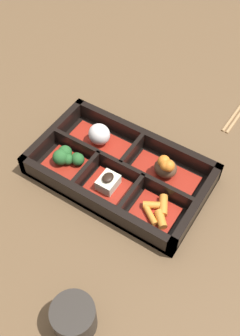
% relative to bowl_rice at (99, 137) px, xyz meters
% --- Properties ---
extents(ground_plane, '(3.00, 3.00, 0.00)m').
position_rel_bowl_rice_xyz_m(ground_plane, '(0.07, -0.04, -0.03)').
color(ground_plane, brown).
extents(bento_base, '(0.33, 0.19, 0.01)m').
position_rel_bowl_rice_xyz_m(bento_base, '(0.07, -0.04, -0.02)').
color(bento_base, black).
rests_on(bento_base, ground_plane).
extents(bento_rim, '(0.33, 0.19, 0.04)m').
position_rel_bowl_rice_xyz_m(bento_rim, '(0.07, -0.04, -0.01)').
color(bento_rim, black).
rests_on(bento_rim, ground_plane).
extents(bowl_rice, '(0.13, 0.06, 0.05)m').
position_rel_bowl_rice_xyz_m(bowl_rice, '(0.00, 0.00, 0.00)').
color(bowl_rice, maroon).
rests_on(bowl_rice, bento_base).
extents(bowl_stew, '(0.13, 0.06, 0.05)m').
position_rel_bowl_rice_xyz_m(bowl_stew, '(0.15, -0.00, 0.00)').
color(bowl_stew, maroon).
rests_on(bowl_stew, bento_base).
extents(bowl_greens, '(0.08, 0.06, 0.04)m').
position_rel_bowl_rice_xyz_m(bowl_greens, '(-0.02, -0.07, -0.00)').
color(bowl_greens, maroon).
rests_on(bowl_greens, bento_base).
extents(bowl_tofu, '(0.08, 0.06, 0.03)m').
position_rel_bowl_rice_xyz_m(bowl_tofu, '(0.08, -0.08, -0.01)').
color(bowl_tofu, maroon).
rests_on(bowl_tofu, bento_base).
extents(bowl_carrots, '(0.08, 0.06, 0.02)m').
position_rel_bowl_rice_xyz_m(bowl_carrots, '(0.18, -0.08, -0.01)').
color(bowl_carrots, maroon).
rests_on(bowl_carrots, bento_base).
extents(tea_cup, '(0.07, 0.07, 0.06)m').
position_rel_bowl_rice_xyz_m(tea_cup, '(0.17, -0.31, 0.00)').
color(tea_cup, '#2D2823').
rests_on(tea_cup, ground_plane).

